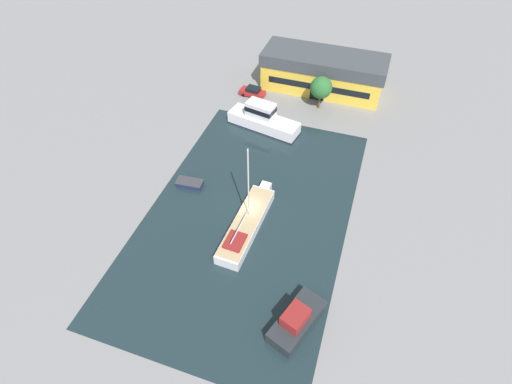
# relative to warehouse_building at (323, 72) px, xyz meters

# --- Properties ---
(ground_plane) EXTENTS (440.00, 440.00, 0.00)m
(ground_plane) POSITION_rel_warehouse_building_xyz_m (-2.43, -30.85, -3.16)
(ground_plane) COLOR slate
(water_canal) EXTENTS (23.67, 39.06, 0.01)m
(water_canal) POSITION_rel_warehouse_building_xyz_m (-2.43, -30.85, -3.15)
(water_canal) COLOR #19282D
(water_canal) RESTS_ON ground
(warehouse_building) EXTENTS (20.21, 7.63, 6.23)m
(warehouse_building) POSITION_rel_warehouse_building_xyz_m (0.00, 0.00, 0.00)
(warehouse_building) COLOR gold
(warehouse_building) RESTS_ON ground
(quay_tree_near_building) EXTENTS (3.45, 3.45, 5.45)m
(quay_tree_near_building) POSITION_rel_warehouse_building_xyz_m (0.83, -5.83, 0.56)
(quay_tree_near_building) COLOR brown
(quay_tree_near_building) RESTS_ON ground
(parked_car) EXTENTS (4.41, 2.24, 1.62)m
(parked_car) POSITION_rel_warehouse_building_xyz_m (-10.41, -5.89, -2.34)
(parked_car) COLOR maroon
(parked_car) RESTS_ON ground
(sailboat_moored) EXTENTS (3.42, 13.00, 11.52)m
(sailboat_moored) POSITION_rel_warehouse_building_xyz_m (-1.88, -32.94, -2.38)
(sailboat_moored) COLOR silver
(sailboat_moored) RESTS_ON water_canal
(motor_cruiser) EXTENTS (11.44, 5.28, 4.22)m
(motor_cruiser) POSITION_rel_warehouse_building_xyz_m (-6.11, -13.72, -1.63)
(motor_cruiser) COLOR white
(motor_cruiser) RESTS_ON water_canal
(small_dinghy) EXTENTS (3.58, 1.94, 0.69)m
(small_dinghy) POSITION_rel_warehouse_building_xyz_m (-11.34, -28.57, -2.80)
(small_dinghy) COLOR #19234C
(small_dinghy) RESTS_ON water_canal
(cabin_boat) EXTENTS (4.77, 7.01, 2.79)m
(cabin_boat) POSITION_rel_warehouse_building_xyz_m (6.66, -42.88, -2.14)
(cabin_boat) COLOR #23282D
(cabin_boat) RESTS_ON water_canal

